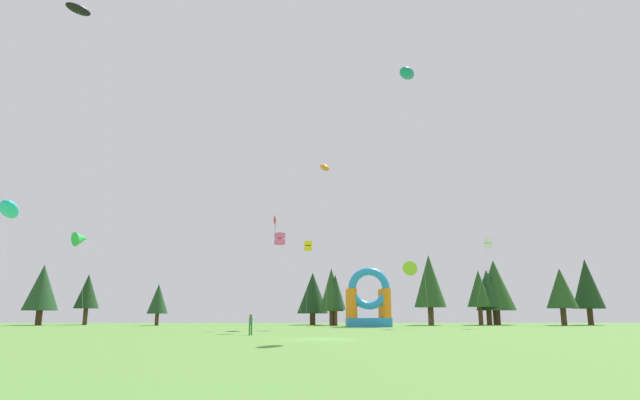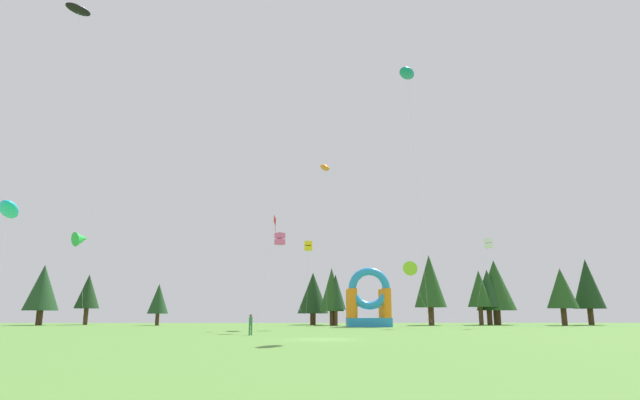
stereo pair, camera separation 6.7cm
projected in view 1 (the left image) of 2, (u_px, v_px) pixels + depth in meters
The scene contains 25 objects.
ground_plane at pixel (323, 339), 36.55m from camera, with size 120.00×120.00×0.00m, color #548438.
kite_lime_delta at pixel (409, 270), 62.95m from camera, with size 3.66×1.88×7.91m.
kite_red_diamond at pixel (276, 222), 59.15m from camera, with size 2.03×3.63×12.54m.
kite_black_parafoil at pixel (78, 10), 39.91m from camera, with size 3.23×5.52×25.14m.
kite_cyan_parafoil at pixel (9, 209), 33.42m from camera, with size 2.83×3.64×9.05m.
kite_green_delta at pixel (81, 239), 45.49m from camera, with size 2.34×2.00×8.91m.
kite_white_box at pixel (488, 243), 66.22m from camera, with size 3.92×2.89×11.07m.
kite_orange_parafoil at pixel (325, 168), 66.98m from camera, with size 1.47×8.74×21.07m.
kite_pink_box at pixel (280, 239), 51.56m from camera, with size 3.35×3.35×9.60m.
kite_yellow_box at pixel (308, 246), 60.15m from camera, with size 0.93×2.94×9.94m.
kite_teal_parafoil at pixel (407, 74), 44.90m from camera, with size 3.62×8.11×22.73m.
person_far_side at pixel (251, 323), 43.36m from camera, with size 0.37×0.37×1.74m.
inflatable_red_slide at pixel (368, 305), 69.44m from camera, with size 5.78×4.60×7.75m.
tree_row_0 at pixel (42, 288), 79.02m from camera, with size 5.06×5.06×9.05m.
tree_row_1 at pixel (88, 292), 81.53m from camera, with size 3.73×3.73×7.78m.
tree_row_2 at pixel (158, 299), 77.60m from camera, with size 3.04×3.04×6.09m.
tree_row_3 at pixel (313, 293), 81.25m from camera, with size 4.83×4.83×8.02m.
tree_row_4 at pixel (331, 290), 77.23m from camera, with size 3.58×3.58×8.40m.
tree_row_5 at pixel (335, 292), 76.96m from camera, with size 3.03×3.03×7.43m.
tree_row_6 at pixel (429, 281), 78.65m from camera, with size 4.77×4.77×10.47m.
tree_row_7 at pixel (479, 289), 79.23m from camera, with size 3.70×3.70×8.22m.
tree_row_8 at pixel (487, 289), 80.27m from camera, with size 4.38×4.38×8.39m.
tree_row_9 at pixel (495, 285), 81.15m from camera, with size 6.02×6.02×9.92m.
tree_row_10 at pixel (561, 288), 77.50m from camera, with size 4.46×4.46×8.38m.
tree_row_11 at pixel (587, 284), 80.14m from camera, with size 4.63×4.63×10.02m.
Camera 1 is at (-0.96, -37.79, 1.85)m, focal length 29.19 mm.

